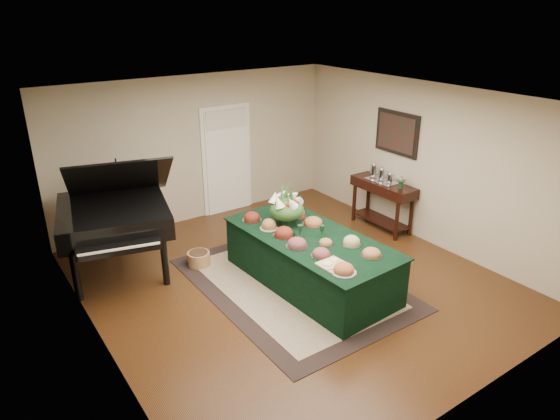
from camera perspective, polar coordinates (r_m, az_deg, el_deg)
ground at (r=7.54m, az=1.31°, el=-8.11°), size 6.00×6.00×0.00m
area_rug at (r=7.47m, az=1.42°, el=-8.37°), size 2.43×3.40×0.01m
kitchen_doorway at (r=9.74m, az=-6.08°, el=5.59°), size 1.05×0.07×2.10m
buffet_table at (r=7.32m, az=3.46°, el=-5.71°), size 1.41×2.75×0.76m
food_platters at (r=7.16m, az=2.82°, el=-2.58°), size 1.00×2.36×0.13m
cutting_board at (r=6.42m, az=5.99°, el=-5.99°), size 0.36×0.36×0.10m
green_goblets at (r=7.12m, az=3.56°, el=-2.37°), size 0.33×0.26×0.18m
floral_centerpiece at (r=7.40m, az=0.77°, el=0.56°), size 0.53×0.53×0.53m
grand_piano at (r=7.78m, az=-18.44°, el=-0.49°), size 1.99×2.13×1.87m
wicker_basket at (r=8.02m, az=-9.26°, el=-5.53°), size 0.35×0.35×0.22m
mahogany_sideboard at (r=9.19m, az=11.69°, el=1.98°), size 0.45×1.27×0.89m
tea_service at (r=9.14m, az=11.47°, el=4.00°), size 0.34×0.58×0.30m
pink_bouquet at (r=8.83m, az=13.69°, el=3.33°), size 0.17×0.17×0.22m
wall_painting at (r=9.04m, az=13.21°, el=8.56°), size 0.05×0.95×0.75m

